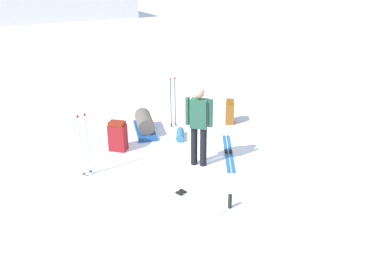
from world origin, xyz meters
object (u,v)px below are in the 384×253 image
(ski_pair_far, at_px, (181,193))
(thermos_bottle, at_px, (230,201))
(ski_pair_near, at_px, (228,152))
(backpack_bright, at_px, (118,136))
(sleeping_mat_rolled, at_px, (180,135))
(skier_standing, at_px, (199,123))
(gear_sled, at_px, (145,124))
(ski_poles_planted_far, at_px, (84,142))
(backpack_large_dark, at_px, (230,112))
(ski_poles_planted_near, at_px, (173,100))

(ski_pair_far, xyz_separation_m, thermos_bottle, (0.55, -0.80, 0.12))
(ski_pair_near, bearing_deg, backpack_bright, 148.26)
(ski_pair_far, height_order, sleeping_mat_rolled, sleeping_mat_rolled)
(skier_standing, distance_m, gear_sled, 2.34)
(ski_pair_far, relative_size, thermos_bottle, 7.15)
(sleeping_mat_rolled, bearing_deg, ski_pair_far, -116.07)
(ski_poles_planted_far, relative_size, thermos_bottle, 5.02)
(ski_pair_near, distance_m, backpack_large_dark, 1.88)
(backpack_large_dark, bearing_deg, backpack_bright, -175.81)
(ski_pair_near, relative_size, ski_poles_planted_far, 1.33)
(backpack_bright, height_order, ski_poles_planted_far, ski_poles_planted_far)
(ski_poles_planted_far, bearing_deg, skier_standing, -16.46)
(backpack_large_dark, relative_size, backpack_bright, 0.91)
(ski_pair_near, distance_m, backpack_bright, 2.52)
(ski_poles_planted_near, bearing_deg, skier_standing, -101.85)
(skier_standing, relative_size, ski_pair_far, 0.91)
(ski_pair_near, distance_m, ski_poles_planted_far, 3.17)
(backpack_bright, xyz_separation_m, gear_sled, (0.92, 0.70, -0.11))
(ski_pair_near, height_order, gear_sled, gear_sled)
(ski_poles_planted_far, bearing_deg, gear_sled, 39.78)
(ski_poles_planted_near, bearing_deg, backpack_bright, -157.62)
(thermos_bottle, bearing_deg, ski_poles_planted_far, 129.04)
(backpack_large_dark, relative_size, ski_poles_planted_near, 0.48)
(skier_standing, relative_size, ski_poles_planted_near, 1.30)
(skier_standing, relative_size, backpack_bright, 2.46)
(gear_sled, bearing_deg, skier_standing, -81.15)
(ski_pair_far, distance_m, sleeping_mat_rolled, 2.56)
(ski_poles_planted_near, xyz_separation_m, thermos_bottle, (-0.77, -3.88, -0.60))
(ski_pair_far, bearing_deg, thermos_bottle, -55.79)
(ski_pair_far, xyz_separation_m, ski_poles_planted_near, (1.32, 3.07, 0.71))
(ski_pair_far, relative_size, backpack_large_dark, 2.95)
(skier_standing, bearing_deg, ski_poles_planted_far, 163.54)
(backpack_bright, distance_m, sleeping_mat_rolled, 1.56)
(sleeping_mat_rolled, bearing_deg, thermos_bottle, -100.58)
(ski_poles_planted_far, distance_m, thermos_bottle, 3.05)
(ski_pair_far, xyz_separation_m, backpack_bright, (-0.41, 2.36, 0.33))
(ski_pair_far, xyz_separation_m, backpack_large_dark, (2.74, 2.59, 0.30))
(ski_pair_far, height_order, gear_sled, gear_sled)
(skier_standing, distance_m, thermos_bottle, 1.90)
(backpack_large_dark, height_order, ski_poles_planted_far, ski_poles_planted_far)
(ski_pair_far, relative_size, ski_poles_planted_near, 1.42)
(ski_pair_far, bearing_deg, sleeping_mat_rolled, 63.93)
(skier_standing, height_order, ski_pair_far, skier_standing)
(ski_poles_planted_near, height_order, thermos_bottle, ski_poles_planted_near)
(ski_pair_near, relative_size, ski_pair_far, 0.94)
(ski_poles_planted_far, relative_size, sleeping_mat_rolled, 2.37)
(thermos_bottle, bearing_deg, backpack_bright, 106.77)
(ski_poles_planted_far, relative_size, gear_sled, 0.95)
(skier_standing, relative_size, thermos_bottle, 6.54)
(skier_standing, xyz_separation_m, ski_poles_planted_far, (-2.19, 0.65, -0.23))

